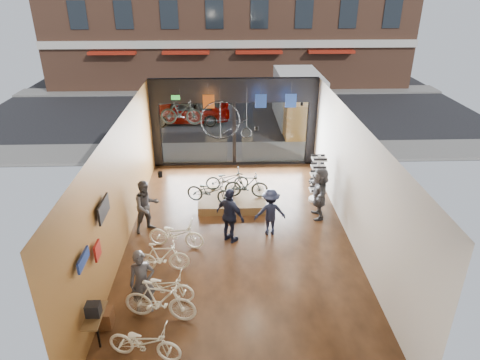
{
  "coord_description": "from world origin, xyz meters",
  "views": [
    {
      "loc": [
        -0.37,
        -11.44,
        7.58
      ],
      "look_at": [
        0.09,
        1.4,
        1.4
      ],
      "focal_mm": 32.0,
      "sensor_mm": 36.0,
      "label": 1
    }
  ],
  "objects_px": {
    "floor_bike_4": "(176,234)",
    "floor_bike_1": "(160,301)",
    "display_bike_right": "(227,179)",
    "penny_farthing": "(229,121)",
    "hung_bike": "(181,112)",
    "floor_bike_3": "(162,257)",
    "display_bike_mid": "(246,185)",
    "display_bike_left": "(210,191)",
    "customer_5": "(319,193)",
    "box_truck": "(301,103)",
    "customer_2": "(230,216)",
    "floor_bike_2": "(164,286)",
    "customer_1": "(147,206)",
    "sunglasses_rack": "(318,179)",
    "floor_bike_0": "(145,342)",
    "customer_3": "(270,212)",
    "customer_0": "(142,282)",
    "display_platform": "(232,200)",
    "street_car": "(189,109)"
  },
  "relations": [
    {
      "from": "display_platform",
      "to": "customer_3",
      "type": "bearing_deg",
      "value": -59.7
    },
    {
      "from": "display_bike_mid",
      "to": "floor_bike_0",
      "type": "bearing_deg",
      "value": 165.36
    },
    {
      "from": "display_platform",
      "to": "customer_1",
      "type": "bearing_deg",
      "value": -148.24
    },
    {
      "from": "floor_bike_1",
      "to": "sunglasses_rack",
      "type": "xyz_separation_m",
      "value": [
        4.96,
        5.88,
        0.35
      ]
    },
    {
      "from": "floor_bike_0",
      "to": "floor_bike_4",
      "type": "bearing_deg",
      "value": 9.64
    },
    {
      "from": "floor_bike_3",
      "to": "customer_2",
      "type": "distance_m",
      "value": 2.45
    },
    {
      "from": "display_bike_mid",
      "to": "sunglasses_rack",
      "type": "distance_m",
      "value": 2.61
    },
    {
      "from": "customer_1",
      "to": "customer_5",
      "type": "bearing_deg",
      "value": -27.7
    },
    {
      "from": "box_truck",
      "to": "floor_bike_4",
      "type": "xyz_separation_m",
      "value": [
        -5.63,
        -11.36,
        -0.91
      ]
    },
    {
      "from": "floor_bike_1",
      "to": "display_bike_right",
      "type": "relative_size",
      "value": 1.13
    },
    {
      "from": "box_truck",
      "to": "display_bike_mid",
      "type": "xyz_separation_m",
      "value": [
        -3.36,
        -8.72,
        -0.6
      ]
    },
    {
      "from": "floor_bike_0",
      "to": "display_bike_mid",
      "type": "distance_m",
      "value": 7.32
    },
    {
      "from": "sunglasses_rack",
      "to": "display_bike_left",
      "type": "bearing_deg",
      "value": -166.5
    },
    {
      "from": "box_truck",
      "to": "display_bike_left",
      "type": "distance_m",
      "value": 10.24
    },
    {
      "from": "display_bike_left",
      "to": "floor_bike_0",
      "type": "bearing_deg",
      "value": -172.48
    },
    {
      "from": "display_bike_mid",
      "to": "floor_bike_2",
      "type": "bearing_deg",
      "value": 160.48
    },
    {
      "from": "floor_bike_3",
      "to": "customer_5",
      "type": "height_order",
      "value": "customer_5"
    },
    {
      "from": "box_truck",
      "to": "sunglasses_rack",
      "type": "height_order",
      "value": "box_truck"
    },
    {
      "from": "box_truck",
      "to": "customer_2",
      "type": "xyz_separation_m",
      "value": [
        -3.97,
        -11.1,
        -0.46
      ]
    },
    {
      "from": "customer_3",
      "to": "hung_bike",
      "type": "height_order",
      "value": "hung_bike"
    },
    {
      "from": "floor_bike_1",
      "to": "box_truck",
      "type": "bearing_deg",
      "value": -9.84
    },
    {
      "from": "street_car",
      "to": "floor_bike_1",
      "type": "relative_size",
      "value": 2.55
    },
    {
      "from": "display_platform",
      "to": "display_bike_mid",
      "type": "relative_size",
      "value": 1.54
    },
    {
      "from": "box_truck",
      "to": "customer_0",
      "type": "bearing_deg",
      "value": -113.51
    },
    {
      "from": "floor_bike_3",
      "to": "display_bike_mid",
      "type": "height_order",
      "value": "display_bike_mid"
    },
    {
      "from": "display_bike_mid",
      "to": "customer_3",
      "type": "height_order",
      "value": "customer_3"
    },
    {
      "from": "floor_bike_2",
      "to": "display_bike_right",
      "type": "relative_size",
      "value": 1.0
    },
    {
      "from": "display_bike_left",
      "to": "customer_5",
      "type": "distance_m",
      "value": 3.78
    },
    {
      "from": "floor_bike_4",
      "to": "customer_1",
      "type": "distance_m",
      "value": 1.47
    },
    {
      "from": "floor_bike_4",
      "to": "display_bike_right",
      "type": "distance_m",
      "value": 3.63
    },
    {
      "from": "floor_bike_2",
      "to": "customer_1",
      "type": "relative_size",
      "value": 0.89
    },
    {
      "from": "floor_bike_0",
      "to": "customer_0",
      "type": "distance_m",
      "value": 1.55
    },
    {
      "from": "floor_bike_4",
      "to": "hung_bike",
      "type": "distance_m",
      "value": 5.18
    },
    {
      "from": "customer_2",
      "to": "hung_bike",
      "type": "relative_size",
      "value": 1.15
    },
    {
      "from": "floor_bike_4",
      "to": "floor_bike_1",
      "type": "bearing_deg",
      "value": -170.18
    },
    {
      "from": "box_truck",
      "to": "customer_1",
      "type": "distance_m",
      "value": 12.33
    },
    {
      "from": "display_bike_left",
      "to": "floor_bike_4",
      "type": "bearing_deg",
      "value": 174.83
    },
    {
      "from": "box_truck",
      "to": "display_bike_right",
      "type": "bearing_deg",
      "value": -116.51
    },
    {
      "from": "box_truck",
      "to": "display_bike_mid",
      "type": "height_order",
      "value": "box_truck"
    },
    {
      "from": "floor_bike_4",
      "to": "hung_bike",
      "type": "relative_size",
      "value": 1.09
    },
    {
      "from": "customer_1",
      "to": "customer_3",
      "type": "bearing_deg",
      "value": -39.19
    },
    {
      "from": "floor_bike_1",
      "to": "sunglasses_rack",
      "type": "relative_size",
      "value": 1.0
    },
    {
      "from": "display_bike_mid",
      "to": "sunglasses_rack",
      "type": "relative_size",
      "value": 0.87
    },
    {
      "from": "display_bike_right",
      "to": "penny_farthing",
      "type": "xyz_separation_m",
      "value": [
        0.09,
        1.45,
        1.78
      ]
    },
    {
      "from": "customer_1",
      "to": "customer_2",
      "type": "distance_m",
      "value": 2.76
    },
    {
      "from": "display_bike_mid",
      "to": "customer_5",
      "type": "xyz_separation_m",
      "value": [
        2.43,
        -0.97,
        0.14
      ]
    },
    {
      "from": "floor_bike_1",
      "to": "floor_bike_2",
      "type": "distance_m",
      "value": 0.68
    },
    {
      "from": "customer_2",
      "to": "customer_3",
      "type": "height_order",
      "value": "customer_2"
    },
    {
      "from": "penny_farthing",
      "to": "box_truck",
      "type": "bearing_deg",
      "value": 59.32
    },
    {
      "from": "customer_1",
      "to": "customer_3",
      "type": "distance_m",
      "value": 3.96
    }
  ]
}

